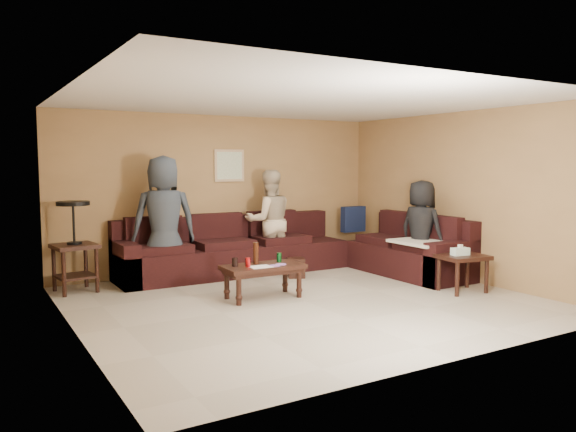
% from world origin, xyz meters
% --- Properties ---
extents(room, '(5.60, 5.50, 2.50)m').
position_xyz_m(room, '(0.00, 0.00, 1.66)').
color(room, '#B4AC99').
rests_on(room, ground).
extents(sectional_sofa, '(4.65, 2.90, 0.97)m').
position_xyz_m(sectional_sofa, '(0.81, 1.52, 0.33)').
color(sectional_sofa, black).
rests_on(sectional_sofa, ground).
extents(coffee_table, '(1.06, 0.55, 0.72)m').
position_xyz_m(coffee_table, '(-0.39, 0.41, 0.37)').
color(coffee_table, black).
rests_on(coffee_table, ground).
extents(end_table_left, '(0.61, 0.61, 1.23)m').
position_xyz_m(end_table_left, '(-2.40, 2.01, 0.64)').
color(end_table_left, black).
rests_on(end_table_left, ground).
extents(side_table_right, '(0.67, 0.58, 0.65)m').
position_xyz_m(side_table_right, '(2.10, -0.65, 0.43)').
color(side_table_right, black).
rests_on(side_table_right, ground).
extents(waste_bin, '(0.32, 0.32, 0.30)m').
position_xyz_m(waste_bin, '(0.67, 1.32, 0.15)').
color(waste_bin, black).
rests_on(waste_bin, ground).
extents(wall_art, '(0.52, 0.04, 0.52)m').
position_xyz_m(wall_art, '(0.10, 2.48, 1.70)').
color(wall_art, tan).
rests_on(wall_art, ground).
extents(person_left, '(0.99, 0.74, 1.85)m').
position_xyz_m(person_left, '(-1.19, 1.90, 0.92)').
color(person_left, '#2B333D').
rests_on(person_left, ground).
extents(person_middle, '(0.90, 0.76, 1.63)m').
position_xyz_m(person_middle, '(0.57, 2.00, 0.82)').
color(person_middle, '#C8B395').
rests_on(person_middle, ground).
extents(person_right, '(0.62, 0.81, 1.48)m').
position_xyz_m(person_right, '(2.29, 0.34, 0.74)').
color(person_right, black).
rests_on(person_right, ground).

